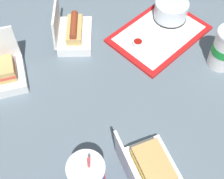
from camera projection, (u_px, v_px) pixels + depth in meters
ground_plane at (110, 87)px, 1.12m from camera, size 3.20×3.20×0.00m
food_tray at (159, 34)px, 1.26m from camera, size 0.40×0.31×0.01m
cake_container at (171, 11)px, 1.28m from camera, size 0.14×0.14×0.08m
ketchup_cup at (138, 43)px, 1.20m from camera, size 0.04×0.04×0.02m
napkin_stack at (153, 46)px, 1.21m from camera, size 0.13×0.13×0.00m
plastic_fork at (141, 22)px, 1.28m from camera, size 0.11×0.01×0.00m
clamshell_sandwich_left at (150, 169)px, 0.90m from camera, size 0.23×0.24×0.18m
clamshell_hotdog_right at (73, 32)px, 1.22m from camera, size 0.23×0.22×0.17m
soda_cup_front at (87, 178)px, 0.85m from camera, size 0.10×0.10×0.22m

